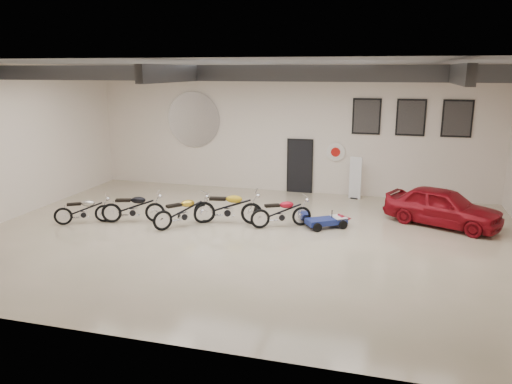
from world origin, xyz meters
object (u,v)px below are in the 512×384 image
(motorcycle_gold, at_px, (183,211))
(vintage_car, at_px, (443,207))
(motorcycle_silver, at_px, (83,210))
(motorcycle_black, at_px, (133,207))
(banner_stand, at_px, (355,177))
(go_kart, at_px, (330,219))
(motorcycle_yellow, at_px, (228,206))
(motorcycle_red, at_px, (281,212))

(motorcycle_gold, relative_size, vintage_car, 0.55)
(motorcycle_gold, distance_m, vintage_car, 8.20)
(motorcycle_silver, bearing_deg, motorcycle_black, -11.31)
(banner_stand, xyz_separation_m, motorcycle_silver, (-8.12, -5.55, -0.39))
(go_kart, xyz_separation_m, vintage_car, (3.39, 1.16, 0.33))
(motorcycle_gold, relative_size, motorcycle_yellow, 0.90)
(motorcycle_black, distance_m, go_kart, 6.31)
(motorcycle_black, height_order, motorcycle_gold, motorcycle_black)
(banner_stand, xyz_separation_m, go_kart, (-0.45, -3.83, -0.57))
(motorcycle_black, distance_m, motorcycle_gold, 1.73)
(banner_stand, height_order, go_kart, banner_stand)
(banner_stand, xyz_separation_m, motorcycle_gold, (-4.91, -5.01, -0.34))
(motorcycle_red, bearing_deg, motorcycle_silver, 164.21)
(motorcycle_yellow, xyz_separation_m, motorcycle_red, (1.72, 0.10, -0.07))
(motorcycle_silver, xyz_separation_m, vintage_car, (11.07, 2.88, 0.15))
(motorcycle_black, xyz_separation_m, vintage_car, (9.59, 2.35, 0.09))
(banner_stand, distance_m, vintage_car, 3.98)
(banner_stand, bearing_deg, motorcycle_red, -100.89)
(banner_stand, height_order, motorcycle_black, banner_stand)
(motorcycle_black, distance_m, vintage_car, 9.87)
(motorcycle_red, bearing_deg, banner_stand, 37.45)
(motorcycle_silver, distance_m, vintage_car, 11.43)
(motorcycle_yellow, distance_m, go_kart, 3.25)
(motorcycle_silver, bearing_deg, banner_stand, 3.29)
(banner_stand, bearing_deg, motorcycle_black, -129.18)
(motorcycle_yellow, xyz_separation_m, vintage_car, (6.60, 1.65, 0.04))
(banner_stand, height_order, vintage_car, banner_stand)
(banner_stand, height_order, motorcycle_red, banner_stand)
(motorcycle_yellow, bearing_deg, vintage_car, 4.30)
(motorcycle_black, bearing_deg, vintage_car, -4.03)
(motorcycle_red, relative_size, vintage_car, 0.54)
(motorcycle_silver, relative_size, vintage_car, 0.50)
(motorcycle_yellow, bearing_deg, go_kart, -1.00)
(motorcycle_yellow, distance_m, vintage_car, 6.80)
(motorcycle_gold, bearing_deg, banner_stand, -4.29)
(motorcycle_gold, xyz_separation_m, motorcycle_yellow, (1.26, 0.69, 0.06))
(banner_stand, distance_m, motorcycle_gold, 7.02)
(banner_stand, height_order, motorcycle_yellow, banner_stand)
(motorcycle_red, bearing_deg, motorcycle_yellow, 155.35)
(banner_stand, distance_m, motorcycle_silver, 9.84)
(banner_stand, xyz_separation_m, vintage_car, (2.94, -2.67, -0.24))
(banner_stand, xyz_separation_m, motorcycle_yellow, (-3.65, -4.32, -0.28))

